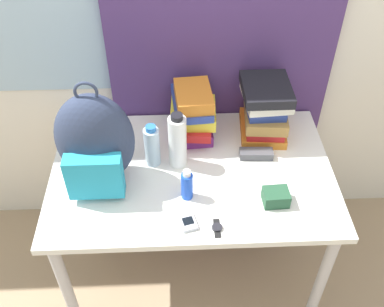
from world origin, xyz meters
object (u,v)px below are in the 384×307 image
Objects in this scene: book_stack_center at (265,109)px; wristwatch at (217,228)px; sunscreen_bottle at (187,185)px; backpack at (95,143)px; cell_phone at (188,222)px; book_stack_left at (193,113)px; water_bottle at (152,146)px; camera_pouch at (276,197)px; sports_bottle at (177,141)px; sunglasses_case at (256,154)px.

wristwatch is at bearing -114.88° from book_stack_center.
book_stack_center is 0.55m from sunscreen_bottle.
cell_phone is at bearing -35.50° from backpack.
book_stack_left is 1.41× the size of water_bottle.
backpack is 0.59m from wristwatch.
sports_bottle is at bearing 147.60° from camera_pouch.
sports_bottle is 3.05× the size of wristwatch.
backpack is 1.81× the size of sports_bottle.
water_bottle is at bearing -178.13° from sunglasses_case.
sports_bottle reaches higher than sunscreen_bottle.
sunscreen_bottle is at bearing -55.54° from water_bottle.
book_stack_center reaches higher than water_bottle.
water_bottle is at bearing 123.73° from wristwatch.
sunscreen_bottle is (0.03, -0.20, -0.06)m from sports_bottle.
sports_bottle is at bearing -154.20° from book_stack_center.
camera_pouch is at bearing -32.40° from sports_bottle.
wristwatch is (-0.25, -0.12, -0.03)m from camera_pouch.
book_stack_left is 1.09× the size of sports_bottle.
backpack reaches higher than book_stack_left.
sports_bottle is 2.78× the size of cell_phone.
sunglasses_case is at bearing 48.74° from cell_phone.
book_stack_center is 0.45m from sports_bottle.
sports_bottle is at bearing 95.34° from cell_phone.
backpack reaches higher than sunglasses_case.
book_stack_left is 0.55m from camera_pouch.
sunscreen_bottle is at bearing -95.91° from book_stack_left.
backpack is 0.41m from sunscreen_bottle.
sunglasses_case is (0.28, -0.17, -0.11)m from book_stack_left.
water_bottle is 0.26m from sunscreen_bottle.
sunscreen_bottle reaches higher than cell_phone.
backpack is 1.72× the size of book_stack_center.
sports_bottle reaches higher than wristwatch.
wristwatch is (0.07, -0.57, -0.12)m from book_stack_left.
book_stack_left is 3.31× the size of wristwatch.
sunglasses_case is at bearing 35.06° from sunscreen_bottle.
camera_pouch is at bearing -7.41° from sunscreen_bottle.
camera_pouch reaches higher than cell_phone.
sunglasses_case is at bearing -31.58° from book_stack_left.
sunscreen_bottle is (-0.37, -0.40, -0.07)m from book_stack_center.
water_bottle reaches higher than cell_phone.
wristwatch is (-0.26, -0.57, -0.13)m from book_stack_center.
water_bottle is 0.77× the size of sports_bottle.
sports_bottle is 2.54× the size of camera_pouch.
water_bottle is (-0.18, -0.19, -0.03)m from book_stack_left.
wristwatch is (0.25, -0.38, -0.09)m from water_bottle.
sports_bottle is at bearing -110.96° from book_stack_left.
sunglasses_case is (0.32, 0.22, -0.05)m from sunscreen_bottle.
book_stack_left is 0.34m from sunglasses_case.
cell_phone is at bearing -94.49° from book_stack_left.
water_bottle is 0.57m from camera_pouch.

